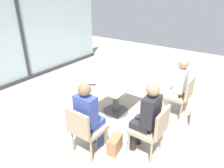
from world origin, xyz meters
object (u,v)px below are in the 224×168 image
at_px(wine_glass_1, 106,74).
at_px(wine_glass_3, 92,81).
at_px(wine_glass_2, 128,80).
at_px(coffee_cup, 102,86).
at_px(chair_front_right, 181,94).
at_px(chair_side_end, 85,128).
at_px(cell_phone_on_table, 92,85).
at_px(person_front_right, 177,84).
at_px(person_side_end, 89,114).
at_px(person_front_left, 147,115).
at_px(wine_glass_6, 141,72).
at_px(handbag_0, 194,118).
at_px(dining_table_main, 116,91).
at_px(wine_glass_0, 128,70).
at_px(wine_glass_5, 113,74).
at_px(wine_glass_4, 96,76).
at_px(handbag_1, 115,144).
at_px(chair_front_left, 152,128).

xyz_separation_m(wine_glass_1, wine_glass_3, (-0.43, -0.01, 0.00)).
relative_size(wine_glass_2, coffee_cup, 2.06).
height_order(chair_front_right, chair_side_end, same).
bearing_deg(cell_phone_on_table, chair_front_right, -89.71).
xyz_separation_m(person_front_right, person_side_end, (-1.91, 0.76, 0.00)).
bearing_deg(wine_glass_2, person_front_left, -131.40).
bearing_deg(coffee_cup, wine_glass_2, -47.89).
bearing_deg(wine_glass_6, person_front_right, -73.48).
bearing_deg(cell_phone_on_table, person_front_left, -138.97).
xyz_separation_m(wine_glass_1, handbag_0, (0.60, -1.77, -0.72)).
distance_m(dining_table_main, person_front_right, 1.29).
distance_m(wine_glass_0, wine_glass_5, 0.43).
bearing_deg(cell_phone_on_table, chair_side_end, 177.33).
relative_size(wine_glass_2, cell_phone_on_table, 1.28).
xyz_separation_m(dining_table_main, handbag_0, (0.54, -1.55, -0.38)).
distance_m(chair_side_end, wine_glass_5, 1.46).
bearing_deg(wine_glass_4, handbag_0, -66.86).
relative_size(wine_glass_2, handbag_1, 0.62).
bearing_deg(person_front_right, wine_glass_0, 103.28).
bearing_deg(wine_glass_6, wine_glass_5, 136.30).
distance_m(person_front_right, person_side_end, 2.05).
distance_m(chair_side_end, handbag_1, 0.59).
bearing_deg(chair_front_left, person_front_left, 90.00).
height_order(chair_front_left, wine_glass_3, wine_glass_3).
height_order(wine_glass_5, handbag_1, wine_glass_5).
bearing_deg(wine_glass_5, person_front_left, -122.71).
bearing_deg(person_front_left, wine_glass_5, 57.29).
distance_m(chair_front_right, wine_glass_6, 0.95).
height_order(wine_glass_3, handbag_0, wine_glass_3).
height_order(dining_table_main, wine_glass_3, wine_glass_3).
height_order(chair_front_right, cell_phone_on_table, chair_front_right).
height_order(person_front_left, wine_glass_0, person_front_left).
height_order(wine_glass_0, coffee_cup, wine_glass_0).
distance_m(wine_glass_0, wine_glass_4, 0.78).
xyz_separation_m(person_side_end, wine_glass_4, (0.95, 0.62, 0.16)).
bearing_deg(wine_glass_1, coffee_cup, -154.59).
bearing_deg(wine_glass_5, coffee_cup, -175.98).
bearing_deg(chair_front_left, chair_side_end, 125.16).
height_order(chair_front_right, handbag_1, chair_front_right).
distance_m(person_front_left, handbag_0, 1.45).
height_order(person_side_end, wine_glass_5, person_side_end).
height_order(person_front_right, wine_glass_5, person_front_right).
xyz_separation_m(dining_table_main, cell_phone_on_table, (-0.40, 0.30, 0.22)).
bearing_deg(cell_phone_on_table, wine_glass_0, -56.74).
bearing_deg(wine_glass_4, wine_glass_3, -157.17).
relative_size(chair_front_right, wine_glass_2, 4.70).
height_order(coffee_cup, cell_phone_on_table, coffee_cup).
bearing_deg(dining_table_main, wine_glass_0, -1.52).
distance_m(wine_glass_2, handbag_0, 1.54).
xyz_separation_m(wine_glass_4, coffee_cup, (-0.13, -0.25, -0.09)).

